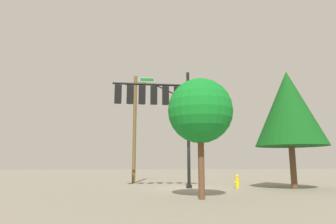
{
  "coord_description": "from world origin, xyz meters",
  "views": [
    {
      "loc": [
        3.66,
        18.06,
        1.49
      ],
      "look_at": [
        1.32,
        0.07,
        4.72
      ],
      "focal_mm": 31.04,
      "sensor_mm": 36.0,
      "label": 1
    }
  ],
  "objects_px": {
    "tree_near": "(289,108)",
    "tree_mid": "(200,111)",
    "utility_pole": "(135,126)",
    "signal_pole_assembly": "(163,105)",
    "fire_hydrant": "(237,181)"
  },
  "relations": [
    {
      "from": "signal_pole_assembly",
      "to": "utility_pole",
      "type": "relative_size",
      "value": 0.87
    },
    {
      "from": "fire_hydrant",
      "to": "tree_mid",
      "type": "bearing_deg",
      "value": 55.69
    },
    {
      "from": "signal_pole_assembly",
      "to": "fire_hydrant",
      "type": "distance_m",
      "value": 6.6
    },
    {
      "from": "tree_mid",
      "to": "utility_pole",
      "type": "bearing_deg",
      "value": -75.45
    },
    {
      "from": "tree_near",
      "to": "tree_mid",
      "type": "bearing_deg",
      "value": 32.97
    },
    {
      "from": "signal_pole_assembly",
      "to": "fire_hydrant",
      "type": "bearing_deg",
      "value": 172.41
    },
    {
      "from": "signal_pole_assembly",
      "to": "utility_pole",
      "type": "bearing_deg",
      "value": -70.37
    },
    {
      "from": "signal_pole_assembly",
      "to": "tree_mid",
      "type": "distance_m",
      "value": 5.99
    },
    {
      "from": "utility_pole",
      "to": "fire_hydrant",
      "type": "bearing_deg",
      "value": 139.03
    },
    {
      "from": "signal_pole_assembly",
      "to": "tree_near",
      "type": "xyz_separation_m",
      "value": [
        -7.82,
        1.32,
        -0.26
      ]
    },
    {
      "from": "utility_pole",
      "to": "tree_near",
      "type": "bearing_deg",
      "value": 147.26
    },
    {
      "from": "tree_near",
      "to": "utility_pole",
      "type": "bearing_deg",
      "value": -32.74
    },
    {
      "from": "fire_hydrant",
      "to": "tree_near",
      "type": "height_order",
      "value": "tree_near"
    },
    {
      "from": "tree_near",
      "to": "tree_mid",
      "type": "height_order",
      "value": "tree_near"
    },
    {
      "from": "tree_near",
      "to": "tree_mid",
      "type": "distance_m",
      "value": 8.19
    }
  ]
}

